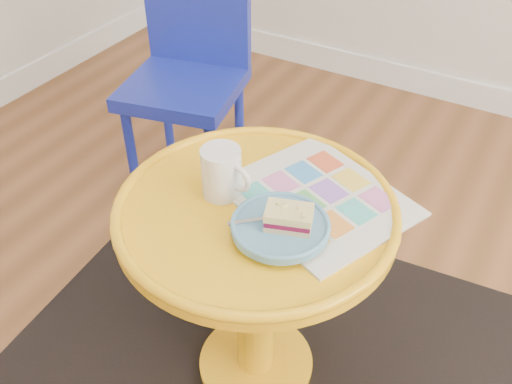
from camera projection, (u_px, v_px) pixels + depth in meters
The scene contains 9 objects.
room_walls at pixel (188, 148), 2.24m from camera, with size 4.00×4.00×4.00m.
rug at pixel (256, 364), 1.54m from camera, with size 1.30×1.10×0.01m, color black.
side_table at pixel (256, 260), 1.29m from camera, with size 0.60×0.60×0.57m.
chair at pixel (189, 65), 1.90m from camera, with size 0.43×0.43×0.82m.
newspaper at pixel (317, 198), 1.21m from camera, with size 0.36×0.30×0.01m, color silver.
mug at pixel (222, 171), 1.19m from camera, with size 0.12×0.08×0.11m.
plate at pixel (280, 227), 1.11m from camera, with size 0.19×0.19×0.02m.
cake_slice at pixel (289, 217), 1.09m from camera, with size 0.10×0.09×0.04m.
fork at pixel (267, 219), 1.12m from camera, with size 0.12×0.11×0.00m.
Camera 1 is at (0.16, -0.47, 1.34)m, focal length 40.00 mm.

